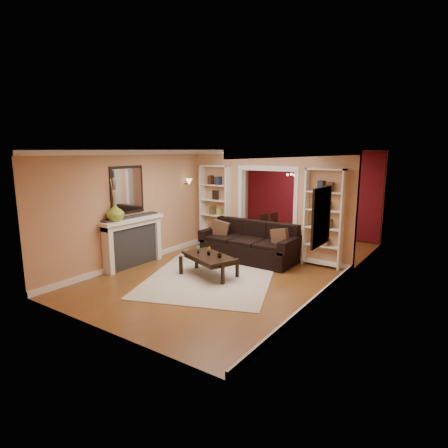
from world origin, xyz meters
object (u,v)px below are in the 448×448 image
Objects in this scene: coffee_table at (209,266)px; bookshelf_right at (324,218)px; fireplace at (134,242)px; bookshelf_left at (215,207)px; dining_table at (293,235)px; sofa at (249,242)px.

bookshelf_right is at bearing 71.66° from coffee_table.
bookshelf_left is at bearing 77.95° from fireplace.
dining_table is at bearing 132.71° from bookshelf_right.
sofa reaches higher than dining_table.
bookshelf_right is 1.35× the size of fireplace.
coffee_table is at bearing -129.90° from bookshelf_right.
coffee_table is at bearing 174.85° from dining_table.
fireplace reaches higher than dining_table.
sofa is 1.96× the size of coffee_table.
sofa is 1.05× the size of bookshelf_left.
bookshelf_left is at bearing 132.98° from dining_table.
bookshelf_left reaches higher than coffee_table.
bookshelf_right is (3.10, 0.00, 0.00)m from bookshelf_left.
coffee_table is 1.95m from fireplace.
sofa reaches higher than coffee_table.
bookshelf_left is at bearing 143.91° from coffee_table.
bookshelf_right reaches higher than fireplace.
dining_table is at bearing 106.40° from coffee_table.
fireplace is at bearing -102.05° from bookshelf_left.
dining_table is at bearing 61.61° from fireplace.
coffee_table is 0.54× the size of bookshelf_right.
fireplace is at bearing -145.20° from bookshelf_right.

